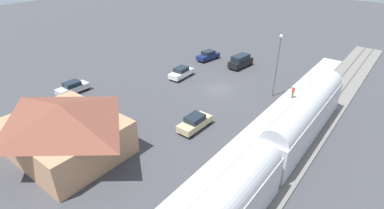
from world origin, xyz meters
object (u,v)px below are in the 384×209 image
(sedan_silver, at_px, (73,88))
(sedan_white, at_px, (181,72))
(sedan_navy, at_px, (208,55))
(light_pole_near_platform, at_px, (278,59))
(station_building, at_px, (64,128))
(sedan_tan, at_px, (195,122))
(pedestrian_on_platform, at_px, (293,91))
(suv_black, at_px, (241,61))

(sedan_silver, distance_m, sedan_white, 16.40)
(sedan_silver, relative_size, sedan_navy, 0.96)
(sedan_silver, xyz_separation_m, sedan_navy, (-7.34, -23.35, 0.00))
(sedan_navy, bearing_deg, light_pole_near_platform, 157.34)
(station_building, relative_size, sedan_white, 2.64)
(sedan_white, bearing_deg, sedan_navy, -81.78)
(station_building, bearing_deg, sedan_white, -81.69)
(sedan_navy, relative_size, sedan_tan, 1.04)
(station_building, distance_m, sedan_navy, 31.78)
(sedan_tan, bearing_deg, sedan_white, -44.46)
(pedestrian_on_platform, relative_size, sedan_white, 0.37)
(sedan_silver, bearing_deg, sedan_tan, -170.49)
(station_building, distance_m, suv_black, 31.88)
(sedan_navy, distance_m, light_pole_near_platform, 17.69)
(sedan_white, distance_m, light_pole_near_platform, 15.38)
(station_building, height_order, sedan_silver, station_building)
(sedan_tan, bearing_deg, sedan_silver, 9.51)
(station_building, bearing_deg, sedan_tan, -123.96)
(sedan_navy, bearing_deg, pedestrian_on_platform, 161.67)
(suv_black, distance_m, light_pole_near_platform, 12.29)
(sedan_silver, distance_m, sedan_navy, 24.48)
(sedan_tan, bearing_deg, station_building, 56.04)
(sedan_tan, bearing_deg, pedestrian_on_platform, -113.83)
(sedan_white, height_order, light_pole_near_platform, light_pole_near_platform)
(sedan_navy, relative_size, suv_black, 0.94)
(sedan_navy, distance_m, suv_black, 6.62)
(pedestrian_on_platform, xyz_separation_m, sedan_tan, (6.18, 13.99, -0.40))
(pedestrian_on_platform, distance_m, sedan_silver, 30.97)
(station_building, height_order, pedestrian_on_platform, station_building)
(sedan_white, bearing_deg, station_building, 98.31)
(suv_black, bearing_deg, sedan_tan, 105.29)
(station_building, relative_size, sedan_tan, 2.66)
(sedan_silver, relative_size, suv_black, 0.89)
(sedan_silver, bearing_deg, station_building, 145.98)
(sedan_silver, relative_size, light_pole_near_platform, 0.52)
(pedestrian_on_platform, bearing_deg, sedan_white, 11.20)
(station_building, height_order, sedan_white, station_building)
(sedan_silver, xyz_separation_m, sedan_tan, (-19.53, -3.27, 0.00))
(station_building, relative_size, suv_black, 2.38)
(sedan_silver, bearing_deg, sedan_navy, -107.45)
(sedan_tan, bearing_deg, suv_black, -74.71)
(light_pole_near_platform, bearing_deg, station_building, 65.70)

